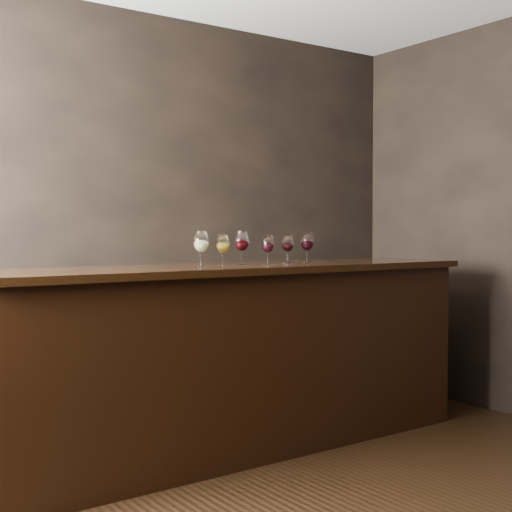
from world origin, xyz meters
TOP-DOWN VIEW (x-y plane):
  - room_shell at (-0.23, 0.11)m, footprint 5.02×4.52m
  - bar_counter at (0.47, 1.27)m, footprint 3.05×0.74m
  - bar_top at (0.47, 1.27)m, footprint 3.15×0.81m
  - back_bar_shelf at (0.68, 2.03)m, footprint 2.22×0.40m
  - glass_white at (0.20, 1.25)m, footprint 0.09×0.09m
  - glass_amber at (0.35, 1.26)m, footprint 0.08×0.08m
  - glass_red_a at (0.52, 1.31)m, footprint 0.08×0.08m
  - glass_red_b at (0.67, 1.25)m, footprint 0.07×0.07m
  - glass_red_c at (0.84, 1.28)m, footprint 0.08×0.08m
  - glass_red_d at (0.98, 1.26)m, footprint 0.08×0.08m

SIDE VIEW (x-z plane):
  - back_bar_shelf at x=0.68m, z-range 0.00..0.80m
  - bar_counter at x=0.47m, z-range 0.00..1.06m
  - bar_top at x=0.47m, z-range 1.06..1.10m
  - glass_red_b at x=0.67m, z-range 1.13..1.31m
  - glass_red_c at x=0.84m, z-range 1.13..1.31m
  - glass_amber at x=0.35m, z-range 1.13..1.31m
  - glass_red_d at x=0.98m, z-range 1.13..1.32m
  - glass_red_a at x=0.52m, z-range 1.13..1.33m
  - glass_white at x=0.20m, z-range 1.14..1.34m
  - room_shell at x=-0.23m, z-range 0.40..3.21m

